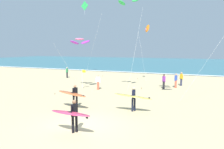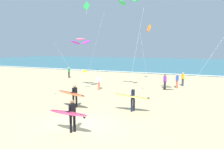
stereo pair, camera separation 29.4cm
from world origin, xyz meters
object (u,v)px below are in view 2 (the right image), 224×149
bystander_purple_top (165,82)px  bystander_blue_top (177,81)px  lifeguard_flag (84,77)px  surfer_third (73,94)px  surfer_trailing (70,113)px  bystander_yellow_top (183,79)px  kite_arc_violet_low (129,1)px  kite_diamond_emerald_near (87,8)px  bystander_green_top (69,72)px  kite_delta_amber_far (148,29)px  kite_arc_rose_high (81,41)px  bystander_white_top (99,82)px  surfer_lead (133,97)px

bystander_purple_top → bystander_blue_top: size_ratio=1.00×
lifeguard_flag → surfer_third: bearing=-64.9°
surfer_trailing → bystander_yellow_top: (4.29, 16.07, -0.23)m
bystander_purple_top → bystander_blue_top: same height
kite_arc_violet_low → bystander_purple_top: size_ratio=5.64×
kite_diamond_emerald_near → bystander_yellow_top: kite_diamond_emerald_near is taller
surfer_trailing → bystander_green_top: bearing=125.3°
kite_delta_amber_far → surfer_trailing: bearing=-89.5°
kite_arc_rose_high → bystander_green_top: (-6.29, 6.69, -4.22)m
lifeguard_flag → kite_diamond_emerald_near: bearing=117.6°
kite_diamond_emerald_near → kite_arc_violet_low: (10.52, -10.55, -2.09)m
bystander_yellow_top → bystander_blue_top: 1.60m
bystander_blue_top → kite_arc_rose_high: bearing=-153.6°
kite_arc_rose_high → lifeguard_flag: (0.07, 0.33, -3.77)m
kite_arc_violet_low → lifeguard_flag: kite_arc_violet_low is taller
kite_diamond_emerald_near → kite_delta_amber_far: (10.71, -3.30, -3.95)m
surfer_trailing → kite_arc_violet_low: size_ratio=0.25×
kite_delta_amber_far → lifeguard_flag: bearing=-126.3°
kite_diamond_emerald_near → lifeguard_flag: (5.46, -10.45, -9.48)m
kite_delta_amber_far → bystander_green_top: size_ratio=4.61×
kite_arc_rose_high → surfer_trailing: bearing=-61.1°
bystander_white_top → bystander_yellow_top: (7.94, 5.66, 0.00)m
surfer_trailing → surfer_third: bearing=122.2°
surfer_third → kite_arc_rose_high: bearing=116.8°
kite_arc_violet_low → bystander_green_top: (-11.43, 6.45, -7.85)m
surfer_trailing → kite_diamond_emerald_near: kite_diamond_emerald_near is taller
surfer_lead → bystander_purple_top: surfer_lead is taller
kite_arc_rose_high → bystander_purple_top: kite_arc_rose_high is taller
kite_diamond_emerald_near → bystander_white_top: bearing=-55.0°
bystander_white_top → lifeguard_flag: bearing=-175.5°
lifeguard_flag → kite_delta_amber_far: bearing=53.7°
bystander_white_top → kite_diamond_emerald_near: bearing=125.0°
bystander_purple_top → lifeguard_flag: size_ratio=0.76×
kite_diamond_emerald_near → bystander_yellow_top: 18.71m
kite_arc_violet_low → lifeguard_flag: size_ratio=4.27×
surfer_third → bystander_blue_top: size_ratio=1.51×
surfer_trailing → bystander_white_top: 11.04m
kite_diamond_emerald_near → surfer_lead: bearing=-51.9°
kite_diamond_emerald_near → kite_delta_amber_far: kite_diamond_emerald_near is taller
bystander_white_top → bystander_green_top: (-8.12, 6.22, 0.00)m
surfer_lead → surfer_third: size_ratio=1.07×
bystander_green_top → surfer_third: bearing=-53.8°
kite_delta_amber_far → bystander_yellow_top: size_ratio=4.61×
surfer_trailing → bystander_green_top: 20.37m
kite_delta_amber_far → kite_arc_rose_high: 9.35m
kite_delta_amber_far → surfer_third: bearing=-99.0°
kite_arc_rose_high → surfer_lead: bearing=-36.4°
bystander_yellow_top → bystander_blue_top: size_ratio=1.00×
kite_diamond_emerald_near → bystander_purple_top: bearing=-28.5°
surfer_third → bystander_blue_top: 12.45m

